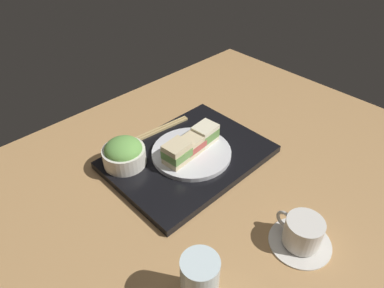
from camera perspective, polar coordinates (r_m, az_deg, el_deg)
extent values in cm
cube|color=tan|center=(97.35, 1.23, -5.40)|extent=(140.00, 100.00, 3.00)
cube|color=black|center=(99.63, -0.57, -2.15)|extent=(44.34, 32.56, 2.16)
cylinder|color=silver|center=(98.38, -0.08, -1.43)|extent=(22.67, 22.67, 1.34)
cube|color=#EFE5C1|center=(101.12, 2.15, 0.79)|extent=(7.13, 5.97, 1.32)
cube|color=#669347|center=(99.89, 2.18, 1.71)|extent=(7.21, 6.01, 2.74)
cube|color=#EFE5C1|center=(98.68, 2.20, 2.65)|extent=(7.13, 5.97, 1.32)
cube|color=beige|center=(97.52, -0.08, -0.83)|extent=(7.13, 5.97, 1.34)
cube|color=#B74C42|center=(96.47, -0.08, -0.06)|extent=(7.48, 6.11, 2.00)
cube|color=beige|center=(95.43, -0.09, 0.72)|extent=(7.13, 5.97, 1.34)
cube|color=beige|center=(94.05, -2.49, -2.48)|extent=(7.13, 5.97, 1.74)
cube|color=#669347|center=(92.68, -2.52, -1.50)|extent=(7.17, 6.28, 2.47)
cube|color=beige|center=(91.34, -2.56, -0.49)|extent=(7.13, 5.97, 1.74)
cylinder|color=silver|center=(96.20, -11.11, -1.99)|extent=(11.76, 11.76, 4.95)
ellipsoid|color=#6BA84C|center=(94.64, -11.29, -0.85)|extent=(10.29, 10.29, 5.66)
cube|color=tan|center=(108.27, -5.86, 2.40)|extent=(22.29, 2.95, 0.70)
cube|color=tan|center=(107.55, -5.55, 2.14)|extent=(22.29, 2.95, 0.70)
cylinder|color=silver|center=(84.53, 17.51, -15.06)|extent=(14.01, 14.01, 0.80)
cylinder|color=silver|center=(81.70, 18.01, -13.51)|extent=(8.36, 8.36, 6.56)
cylinder|color=black|center=(79.53, 18.42, -12.22)|extent=(7.69, 7.69, 0.40)
torus|color=silver|center=(82.90, 15.25, -11.74)|extent=(0.93, 4.49, 4.47)
cylinder|color=silver|center=(68.80, 1.28, -21.77)|extent=(7.28, 7.28, 12.67)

